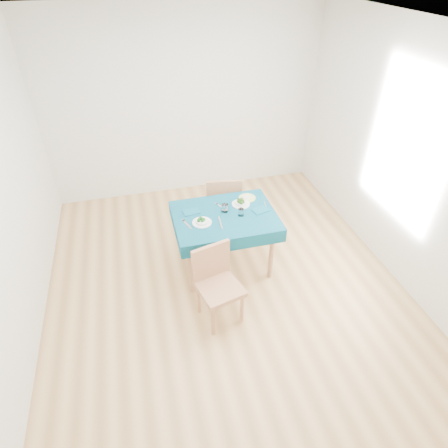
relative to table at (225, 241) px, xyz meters
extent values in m
cube|color=#A77B45|center=(-0.08, -0.28, -0.39)|extent=(4.00, 4.50, 0.02)
cube|color=silver|center=(-0.08, 1.97, 0.97)|extent=(4.00, 0.02, 2.70)
cube|color=silver|center=(-0.08, -2.53, 0.97)|extent=(4.00, 0.02, 2.70)
cube|color=silver|center=(1.92, -0.28, 0.97)|extent=(0.02, 4.50, 2.70)
cube|color=white|center=(-0.08, -0.28, 2.32)|extent=(4.00, 4.50, 0.02)
cube|color=#073F54|center=(0.00, 0.00, 0.00)|extent=(1.14, 0.87, 0.76)
cube|color=#A16F4B|center=(-0.25, -0.77, 0.14)|extent=(0.51, 0.54, 1.03)
cube|color=#A16F4B|center=(0.18, 0.79, 0.18)|extent=(0.52, 0.56, 1.12)
cube|color=silver|center=(-0.44, -0.07, 0.38)|extent=(0.08, 0.19, 0.00)
cube|color=silver|center=(-0.08, -0.13, 0.38)|extent=(0.04, 0.23, 0.00)
cube|color=silver|center=(0.00, 0.18, 0.38)|extent=(0.09, 0.16, 0.00)
cube|color=silver|center=(0.51, 0.06, 0.38)|extent=(0.05, 0.20, 0.00)
cube|color=#0B475D|center=(-0.35, 0.15, 0.38)|extent=(0.20, 0.15, 0.01)
cube|color=#0B475D|center=(0.42, -0.02, 0.38)|extent=(0.21, 0.17, 0.01)
cylinder|color=white|center=(0.02, 0.07, 0.43)|extent=(0.07, 0.07, 0.10)
cylinder|color=white|center=(0.18, -0.05, 0.42)|extent=(0.07, 0.07, 0.08)
cylinder|color=#B1D467|center=(0.35, 0.27, 0.38)|extent=(0.20, 0.20, 0.01)
cube|color=beige|center=(0.35, 0.27, 0.40)|extent=(0.12, 0.12, 0.01)
camera|label=1|loc=(-0.88, -3.33, 2.81)|focal=30.00mm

